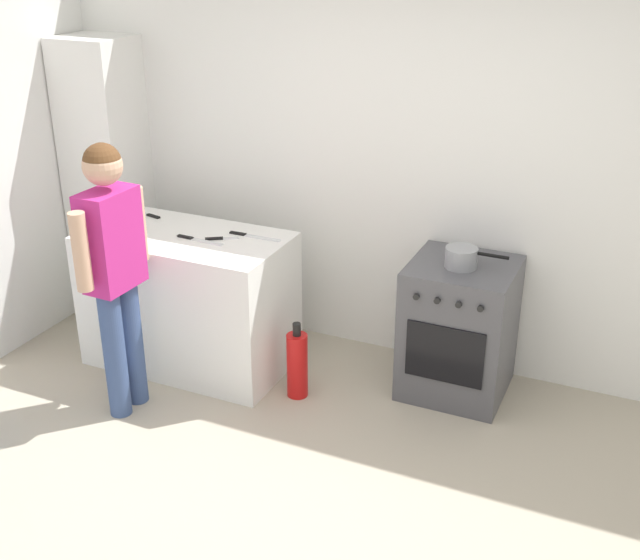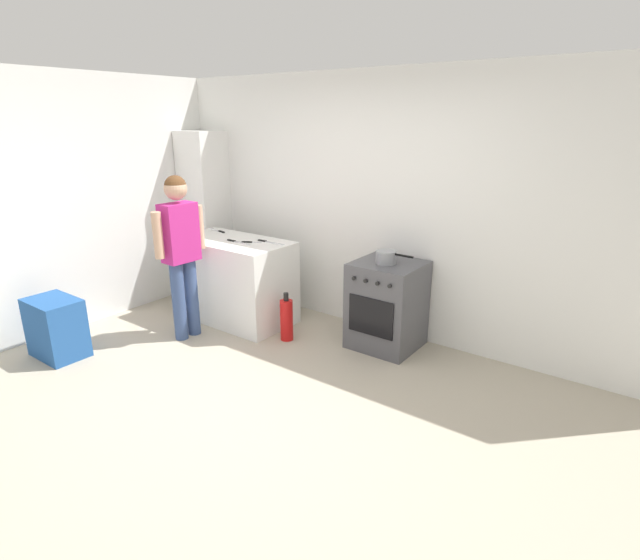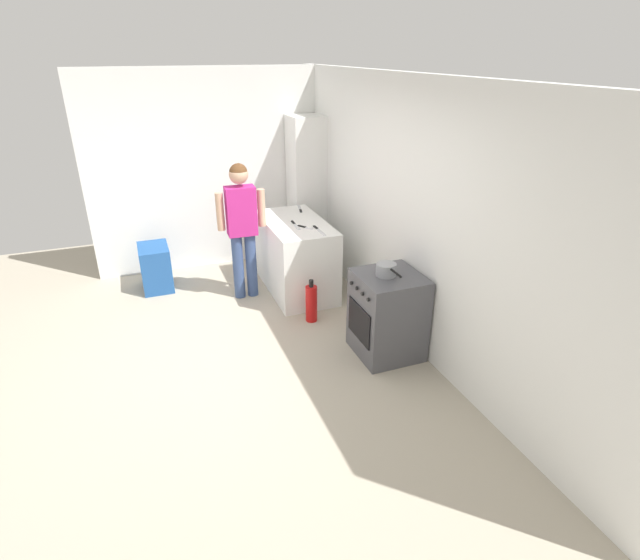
{
  "view_description": "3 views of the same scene",
  "coord_description": "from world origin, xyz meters",
  "px_view_note": "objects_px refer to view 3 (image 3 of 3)",
  "views": [
    {
      "loc": [
        1.37,
        -2.73,
        2.72
      ],
      "look_at": [
        -0.28,
        0.91,
        0.91
      ],
      "focal_mm": 45.0,
      "sensor_mm": 36.0,
      "label": 1
    },
    {
      "loc": [
        2.5,
        -2.43,
        2.15
      ],
      "look_at": [
        0.01,
        0.94,
        0.78
      ],
      "focal_mm": 28.0,
      "sensor_mm": 36.0,
      "label": 2
    },
    {
      "loc": [
        4.11,
        -0.56,
        2.8
      ],
      "look_at": [
        0.21,
        0.92,
        0.85
      ],
      "focal_mm": 28.0,
      "sensor_mm": 36.0,
      "label": 3
    }
  ],
  "objects_px": {
    "recycling_crate_lower": "(157,277)",
    "recycling_crate_upper": "(154,257)",
    "oven_left": "(387,315)",
    "knife_bread": "(319,230)",
    "knife_carving": "(295,225)",
    "knife_paring": "(304,227)",
    "knife_chef": "(300,209)",
    "fire_extinguisher": "(311,303)",
    "larder_cabinet": "(306,191)",
    "person": "(242,220)",
    "pot": "(386,270)"
  },
  "relations": [
    {
      "from": "oven_left",
      "to": "knife_paring",
      "type": "xyz_separation_m",
      "value": [
        -1.46,
        -0.35,
        0.48
      ]
    },
    {
      "from": "oven_left",
      "to": "knife_chef",
      "type": "xyz_separation_m",
      "value": [
        -2.16,
        -0.16,
        0.48
      ]
    },
    {
      "from": "larder_cabinet",
      "to": "oven_left",
      "type": "bearing_deg",
      "value": -2.2
    },
    {
      "from": "knife_carving",
      "to": "knife_paring",
      "type": "relative_size",
      "value": 1.75
    },
    {
      "from": "larder_cabinet",
      "to": "knife_bread",
      "type": "bearing_deg",
      "value": -13.58
    },
    {
      "from": "knife_carving",
      "to": "recycling_crate_upper",
      "type": "relative_size",
      "value": 0.64
    },
    {
      "from": "recycling_crate_upper",
      "to": "knife_bread",
      "type": "bearing_deg",
      "value": 58.96
    },
    {
      "from": "recycling_crate_lower",
      "to": "knife_carving",
      "type": "bearing_deg",
      "value": 63.32
    },
    {
      "from": "recycling_crate_lower",
      "to": "larder_cabinet",
      "type": "xyz_separation_m",
      "value": [
        -0.27,
        2.13,
        0.86
      ]
    },
    {
      "from": "oven_left",
      "to": "knife_bread",
      "type": "relative_size",
      "value": 2.43
    },
    {
      "from": "fire_extinguisher",
      "to": "recycling_crate_lower",
      "type": "bearing_deg",
      "value": -134.23
    },
    {
      "from": "knife_carving",
      "to": "larder_cabinet",
      "type": "relative_size",
      "value": 0.17
    },
    {
      "from": "oven_left",
      "to": "larder_cabinet",
      "type": "relative_size",
      "value": 0.42
    },
    {
      "from": "recycling_crate_lower",
      "to": "larder_cabinet",
      "type": "height_order",
      "value": "larder_cabinet"
    },
    {
      "from": "knife_chef",
      "to": "recycling_crate_lower",
      "type": "xyz_separation_m",
      "value": [
        -0.22,
        -1.86,
        -0.76
      ]
    },
    {
      "from": "knife_chef",
      "to": "knife_paring",
      "type": "height_order",
      "value": "same"
    },
    {
      "from": "knife_chef",
      "to": "person",
      "type": "bearing_deg",
      "value": -64.41
    },
    {
      "from": "fire_extinguisher",
      "to": "recycling_crate_upper",
      "type": "xyz_separation_m",
      "value": [
        -1.51,
        -1.55,
        0.2
      ]
    },
    {
      "from": "pot",
      "to": "recycling_crate_upper",
      "type": "bearing_deg",
      "value": -140.05
    },
    {
      "from": "knife_carving",
      "to": "knife_paring",
      "type": "height_order",
      "value": "same"
    },
    {
      "from": "recycling_crate_lower",
      "to": "recycling_crate_upper",
      "type": "bearing_deg",
      "value": 0.0
    },
    {
      "from": "knife_carving",
      "to": "fire_extinguisher",
      "type": "bearing_deg",
      "value": -4.69
    },
    {
      "from": "knife_bread",
      "to": "larder_cabinet",
      "type": "relative_size",
      "value": 0.18
    },
    {
      "from": "knife_paring",
      "to": "recycling_crate_upper",
      "type": "height_order",
      "value": "knife_paring"
    },
    {
      "from": "fire_extinguisher",
      "to": "recycling_crate_lower",
      "type": "xyz_separation_m",
      "value": [
        -1.51,
        -1.55,
        -0.08
      ]
    },
    {
      "from": "knife_bread",
      "to": "oven_left",
      "type": "bearing_deg",
      "value": 9.9
    },
    {
      "from": "oven_left",
      "to": "person",
      "type": "xyz_separation_m",
      "value": [
        -1.75,
        -1.02,
        0.55
      ]
    },
    {
      "from": "recycling_crate_lower",
      "to": "recycling_crate_upper",
      "type": "xyz_separation_m",
      "value": [
        0.0,
        0.0,
        0.28
      ]
    },
    {
      "from": "knife_bread",
      "to": "recycling_crate_upper",
      "type": "height_order",
      "value": "knife_bread"
    },
    {
      "from": "oven_left",
      "to": "person",
      "type": "relative_size",
      "value": 0.52
    },
    {
      "from": "knife_bread",
      "to": "fire_extinguisher",
      "type": "distance_m",
      "value": 0.85
    },
    {
      "from": "knife_carving",
      "to": "person",
      "type": "distance_m",
      "value": 0.63
    },
    {
      "from": "larder_cabinet",
      "to": "knife_carving",
      "type": "bearing_deg",
      "value": -25.81
    },
    {
      "from": "knife_bread",
      "to": "person",
      "type": "height_order",
      "value": "person"
    },
    {
      "from": "oven_left",
      "to": "knife_carving",
      "type": "bearing_deg",
      "value": -165.0
    },
    {
      "from": "fire_extinguisher",
      "to": "recycling_crate_upper",
      "type": "bearing_deg",
      "value": -134.23
    },
    {
      "from": "pot",
      "to": "knife_carving",
      "type": "bearing_deg",
      "value": -166.32
    },
    {
      "from": "oven_left",
      "to": "pot",
      "type": "bearing_deg",
      "value": -99.65
    },
    {
      "from": "knife_carving",
      "to": "knife_paring",
      "type": "bearing_deg",
      "value": 33.87
    },
    {
      "from": "knife_paring",
      "to": "larder_cabinet",
      "type": "xyz_separation_m",
      "value": [
        -1.19,
        0.45,
        0.09
      ]
    },
    {
      "from": "fire_extinguisher",
      "to": "recycling_crate_upper",
      "type": "distance_m",
      "value": 2.17
    },
    {
      "from": "recycling_crate_upper",
      "to": "oven_left",
      "type": "bearing_deg",
      "value": 40.44
    },
    {
      "from": "oven_left",
      "to": "knife_chef",
      "type": "relative_size",
      "value": 2.75
    },
    {
      "from": "recycling_crate_upper",
      "to": "person",
      "type": "bearing_deg",
      "value": 58.04
    },
    {
      "from": "person",
      "to": "larder_cabinet",
      "type": "bearing_deg",
      "value": 128.96
    },
    {
      "from": "recycling_crate_lower",
      "to": "larder_cabinet",
      "type": "distance_m",
      "value": 2.31
    },
    {
      "from": "knife_chef",
      "to": "larder_cabinet",
      "type": "relative_size",
      "value": 0.15
    },
    {
      "from": "knife_carving",
      "to": "recycling_crate_lower",
      "type": "bearing_deg",
      "value": -116.68
    },
    {
      "from": "knife_chef",
      "to": "knife_paring",
      "type": "distance_m",
      "value": 0.72
    },
    {
      "from": "oven_left",
      "to": "knife_bread",
      "type": "bearing_deg",
      "value": -170.1
    }
  ]
}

